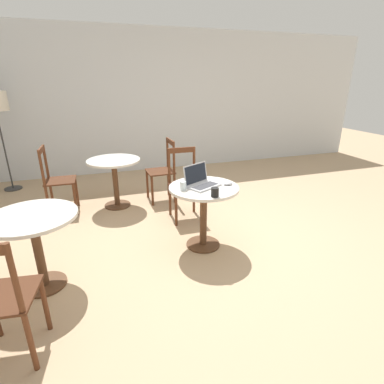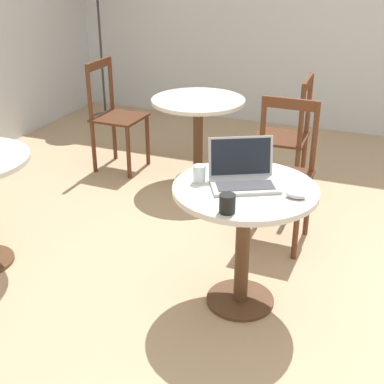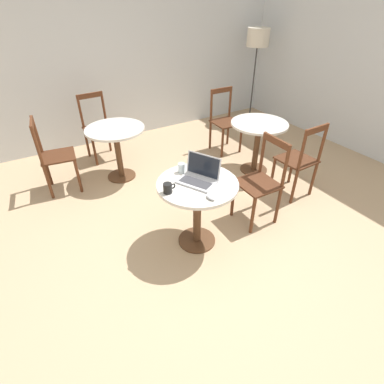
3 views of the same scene
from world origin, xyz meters
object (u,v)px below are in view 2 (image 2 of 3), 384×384
object	(u,v)px
chair_near_right	(281,175)
chair_mid_back	(115,117)
chair_mid_front	(286,138)
cafe_table_near	(244,214)
laptop	(243,176)
mouse	(295,195)
cafe_table_mid	(198,118)
mug	(228,203)
drinking_glass	(199,174)

from	to	relation	value
chair_near_right	chair_mid_back	bearing A→B (deg)	66.08
chair_mid_front	chair_near_right	bearing A→B (deg)	-170.07
cafe_table_near	laptop	xyz separation A→B (m)	(0.03, 0.02, 0.20)
cafe_table_near	mouse	xyz separation A→B (m)	(-0.04, -0.26, 0.17)
chair_near_right	mouse	bearing A→B (deg)	-163.54
cafe_table_mid	mug	size ratio (longest dim) A/B	6.56
chair_mid_back	drinking_glass	size ratio (longest dim) A/B	10.23
cafe_table_near	chair_mid_back	size ratio (longest dim) A/B	0.79
chair_mid_front	laptop	size ratio (longest dim) A/B	2.28
cafe_table_mid	chair_mid_front	xyz separation A→B (m)	(0.02, -0.72, -0.09)
cafe_table_mid	cafe_table_near	bearing A→B (deg)	-150.85
mouse	chair_mid_front	bearing A→B (deg)	13.46
chair_mid_back	chair_mid_front	bearing A→B (deg)	-90.10
cafe_table_near	chair_mid_front	distance (m)	1.50
cafe_table_near	cafe_table_mid	xyz separation A→B (m)	(1.47, 0.82, 0.00)
mouse	chair_mid_back	bearing A→B (deg)	50.51
drinking_glass	chair_near_right	bearing A→B (deg)	-17.83
chair_mid_front	chair_mid_back	size ratio (longest dim) A/B	1.00
laptop	mug	xyz separation A→B (m)	(-0.33, -0.02, -0.00)
chair_mid_back	drinking_glass	world-z (taller)	chair_mid_back
cafe_table_mid	laptop	bearing A→B (deg)	-151.04
cafe_table_near	mouse	world-z (taller)	mouse
chair_near_right	chair_mid_back	distance (m)	1.77
cafe_table_mid	chair_mid_back	world-z (taller)	chair_mid_back
mug	drinking_glass	bearing A→B (deg)	41.84
chair_near_right	drinking_glass	world-z (taller)	chair_near_right
chair_near_right	laptop	distance (m)	0.81
cafe_table_near	mouse	bearing A→B (deg)	-97.74
chair_mid_back	mug	bearing A→B (deg)	-138.30
chair_mid_back	drinking_glass	xyz separation A→B (m)	(-1.53, -1.36, 0.29)
cafe_table_mid	laptop	distance (m)	1.67
chair_mid_back	chair_near_right	bearing A→B (deg)	-113.92
cafe_table_near	chair_near_right	bearing A→B (deg)	-1.47
cafe_table_mid	mouse	size ratio (longest dim) A/B	7.49
cafe_table_near	chair_mid_front	bearing A→B (deg)	4.03
chair_near_right	chair_mid_front	distance (m)	0.73
cafe_table_near	drinking_glass	distance (m)	0.32
laptop	mouse	distance (m)	0.29
mouse	cafe_table_mid	bearing A→B (deg)	35.66
chair_mid_front	laptop	distance (m)	1.50
cafe_table_near	chair_near_right	xyz separation A→B (m)	(0.78, -0.02, -0.09)
chair_near_right	mouse	xyz separation A→B (m)	(-0.82, -0.24, 0.26)
laptop	drinking_glass	world-z (taller)	laptop
chair_near_right	laptop	bearing A→B (deg)	176.90
cafe_table_near	mouse	size ratio (longest dim) A/B	7.49
mouse	drinking_glass	xyz separation A→B (m)	(0.01, 0.50, 0.03)
mug	drinking_glass	size ratio (longest dim) A/B	1.24
chair_mid_front	drinking_glass	distance (m)	1.56
chair_mid_back	laptop	size ratio (longest dim) A/B	2.28
chair_near_right	drinking_glass	xyz separation A→B (m)	(-0.81, 0.26, 0.29)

